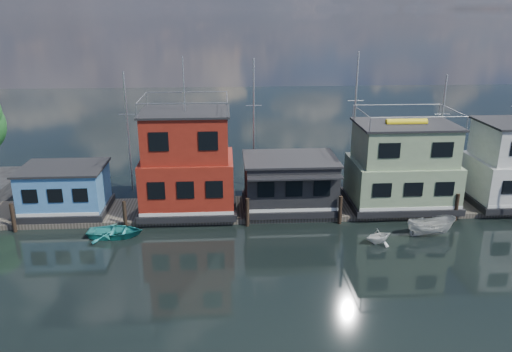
{
  "coord_description": "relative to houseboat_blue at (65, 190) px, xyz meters",
  "views": [
    {
      "loc": [
        -5.49,
        -25.09,
        15.47
      ],
      "look_at": [
        -3.18,
        12.0,
        3.0
      ],
      "focal_mm": 35.0,
      "sensor_mm": 36.0,
      "label": 1
    }
  ],
  "objects": [
    {
      "name": "dock",
      "position": [
        18.0,
        0.0,
        -2.01
      ],
      "size": [
        48.0,
        5.0,
        0.4
      ],
      "primitive_type": "cube",
      "color": "#595147",
      "rests_on": "ground"
    },
    {
      "name": "houseboat_blue",
      "position": [
        0.0,
        0.0,
        0.0
      ],
      "size": [
        6.4,
        4.9,
        3.66
      ],
      "color": "black",
      "rests_on": "dock"
    },
    {
      "name": "background_masts",
      "position": [
        22.76,
        6.0,
        3.35
      ],
      "size": [
        36.4,
        0.16,
        12.0
      ],
      "color": "silver",
      "rests_on": "ground"
    },
    {
      "name": "houseboat_dark",
      "position": [
        17.5,
        -0.02,
        0.21
      ],
      "size": [
        7.4,
        6.1,
        4.06
      ],
      "color": "black",
      "rests_on": "dock"
    },
    {
      "name": "dinghy_white",
      "position": [
        22.95,
        -6.24,
        -1.66
      ],
      "size": [
        2.58,
        2.42,
        1.1
      ],
      "primitive_type": "imported",
      "rotation": [
        0.0,
        0.0,
        1.94
      ],
      "color": "silver",
      "rests_on": "ground"
    },
    {
      "name": "dinghy_teal",
      "position": [
        4.5,
        -4.1,
        -1.8
      ],
      "size": [
        3.95,
        2.86,
        0.81
      ],
      "primitive_type": "imported",
      "rotation": [
        0.0,
        0.0,
        1.55
      ],
      "color": "teal",
      "rests_on": "ground"
    },
    {
      "name": "motorboat",
      "position": [
        27.07,
        -5.23,
        -1.51
      ],
      "size": [
        3.66,
        1.56,
        1.39
      ],
      "primitive_type": "imported",
      "rotation": [
        0.0,
        0.0,
        1.63
      ],
      "color": "beige",
      "rests_on": "ground"
    },
    {
      "name": "houseboat_red",
      "position": [
        9.5,
        0.0,
        1.9
      ],
      "size": [
        7.4,
        5.9,
        11.86
      ],
      "color": "black",
      "rests_on": "dock"
    },
    {
      "name": "ground",
      "position": [
        18.0,
        -12.0,
        -2.21
      ],
      "size": [
        160.0,
        160.0,
        0.0
      ],
      "primitive_type": "plane",
      "color": "black",
      "rests_on": "ground"
    },
    {
      "name": "pilings",
      "position": [
        17.67,
        -2.8,
        -1.11
      ],
      "size": [
        42.28,
        0.28,
        2.2
      ],
      "color": "#2D2116",
      "rests_on": "ground"
    },
    {
      "name": "houseboat_green",
      "position": [
        26.5,
        0.0,
        1.34
      ],
      "size": [
        8.4,
        5.9,
        7.03
      ],
      "color": "black",
      "rests_on": "dock"
    }
  ]
}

